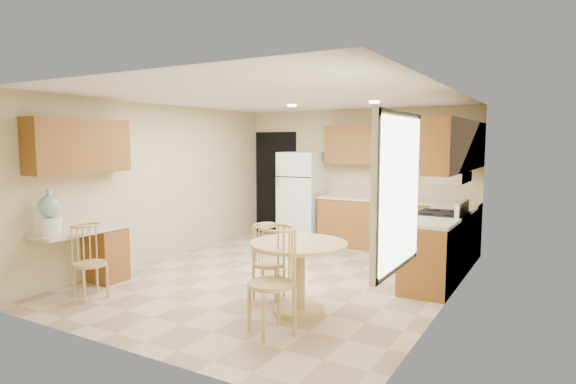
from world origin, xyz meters
The scene contains 30 objects.
floor centered at (0.00, 0.00, 0.00)m, with size 5.50×5.50×0.00m, color tan.
ceiling centered at (0.00, 0.00, 2.50)m, with size 4.50×5.50×0.02m, color white.
wall_back centered at (0.00, 2.75, 1.25)m, with size 4.50×0.02×2.50m, color #CABB88.
wall_front centered at (0.00, -2.75, 1.25)m, with size 4.50×0.02×2.50m, color #CABB88.
wall_left centered at (-2.25, 0.00, 1.25)m, with size 0.02×5.50×2.50m, color #CABB88.
wall_right centered at (2.25, 0.00, 1.25)m, with size 0.02×5.50×2.50m, color #CABB88.
doorway centered at (-1.75, 2.73, 1.05)m, with size 0.90×0.02×2.10m, color black.
base_cab_back centered at (0.88, 2.45, 0.43)m, with size 2.75×0.60×0.87m, color brown.
counter_back centered at (0.88, 2.45, 0.89)m, with size 2.75×0.63×0.04m, color beige.
base_cab_right_a centered at (1.95, 1.85, 0.43)m, with size 0.60×0.59×0.87m, color brown.
counter_right_a centered at (1.95, 1.85, 0.89)m, with size 0.63×0.59×0.04m, color beige.
base_cab_right_b centered at (1.95, 0.40, 0.43)m, with size 0.60×0.80×0.87m, color brown.
counter_right_b centered at (1.95, 0.40, 0.89)m, with size 0.63×0.80×0.04m, color beige.
upper_cab_back centered at (0.88, 2.58, 1.85)m, with size 2.75×0.33×0.70m, color brown.
upper_cab_right centered at (2.08, 1.21, 1.85)m, with size 0.33×2.42×0.70m, color brown.
upper_cab_left centered at (-2.08, -1.60, 1.85)m, with size 0.33×1.40×0.70m, color brown.
sink centered at (0.85, 2.45, 0.91)m, with size 0.78×0.44×0.01m, color silver.
range_hood centered at (2.00, 1.18, 1.42)m, with size 0.50×0.76×0.14m, color silver.
desk_pedestal centered at (-2.00, -1.32, 0.36)m, with size 0.48×0.42×0.72m, color brown.
desk_top centered at (-2.00, -1.70, 0.75)m, with size 0.50×1.20×0.04m, color beige.
window centered at (2.23, -1.85, 1.50)m, with size 0.06×1.12×1.30m.
can_light_a centered at (-0.50, 1.20, 2.48)m, with size 0.14×0.14×0.02m, color white.
can_light_b centered at (0.90, 1.20, 2.48)m, with size 0.14×0.14×0.02m, color white.
refrigerator centered at (-0.95, 2.40, 0.85)m, with size 0.75×0.73×1.71m.
stove centered at (1.92, 1.18, 0.47)m, with size 0.65×0.76×1.09m.
dining_table centered at (0.89, -1.09, 0.52)m, with size 1.08×1.08×0.80m.
chair_table_a centered at (0.34, -0.93, 0.55)m, with size 0.40×0.52×0.90m.
chair_table_b centered at (0.94, -1.84, 0.65)m, with size 0.47×0.55×1.06m.
chair_desk centered at (-1.55, -2.01, 0.55)m, with size 0.40×0.51×0.90m.
water_crock centered at (-2.00, -2.11, 1.03)m, with size 0.27×0.27×0.57m.
Camera 1 is at (3.39, -5.67, 1.91)m, focal length 30.00 mm.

